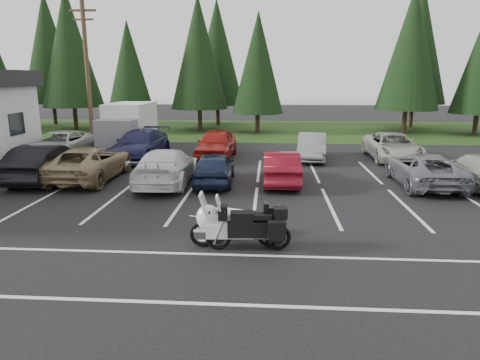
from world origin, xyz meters
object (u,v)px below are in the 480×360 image
Objects in this scene: car_near_5 at (281,167)px; car_near_6 at (424,169)px; car_far_0 at (60,145)px; car_far_3 at (312,147)px; box_truck at (126,127)px; adventure_motorcycle at (248,223)px; car_near_4 at (214,168)px; car_near_3 at (167,167)px; utility_pole at (88,74)px; car_far_1 at (140,145)px; car_far_2 at (216,144)px; cargo_trailer at (230,223)px; car_near_2 at (90,163)px; touring_motorcycle at (236,220)px; car_near_7 at (479,170)px; car_far_4 at (393,147)px; car_near_1 at (45,162)px.

car_near_6 is at bearing 179.20° from car_near_5.
car_far_0 reaches higher than car_far_3.
adventure_motorcycle is (8.45, -15.61, -0.68)m from box_truck.
car_near_3 is at bearing 4.41° from car_near_4.
utility_pole is 19.53m from car_near_6.
car_far_1 is at bearing -34.91° from car_near_5.
car_near_6 is 1.16× the size of car_far_3.
car_far_2 is 3.21× the size of cargo_trailer.
car_near_2 is at bearing -68.47° from utility_pole.
car_far_1 is 2.00× the size of touring_motorcycle.
car_near_6 is at bearing 41.10° from touring_motorcycle.
car_near_6 is at bearing 43.28° from adventure_motorcycle.
touring_motorcycle reaches higher than car_near_7.
car_far_0 reaches higher than car_near_4.
car_near_2 reaches higher than cargo_trailer.
car_near_2 is 6.52m from car_far_0.
car_far_3 is 0.81× the size of car_far_4.
car_near_5 is at bearing -29.71° from car_far_1.
car_near_3 is 13.28m from car_near_7.
car_far_3 is at bearing -108.93° from car_near_5.
utility_pole is at bearing -44.39° from car_near_4.
car_far_0 is at bearing 128.28° from adventure_motorcycle.
box_truck is (2.00, 0.50, -3.25)m from utility_pole.
car_near_6 is at bearing -27.98° from car_far_2.
car_near_5 is 7.60m from adventure_motorcycle.
car_far_4 is 15.40m from touring_motorcycle.
car_near_6 is 10.35m from adventure_motorcycle.
car_near_2 reaches higher than car_near_5.
car_near_5 is 8.34m from car_near_7.
touring_motorcycle is at bearing -54.81° from cargo_trailer.
car_far_3 is at bearing 2.96° from car_far_2.
car_near_1 is 0.93× the size of car_far_0.
car_far_2 reaches higher than car_far_3.
box_truck is at bearing 43.82° from car_far_0.
car_near_3 is at bearing 115.25° from adventure_motorcycle.
car_far_4 is 2.11× the size of adventure_motorcycle.
utility_pole is 3.85m from box_truck.
car_far_1 reaches higher than car_far_3.
car_far_2 is at bearing -103.38° from car_near_3.
car_near_2 is 3.70m from car_near_3.
car_far_3 is at bearing 6.82° from car_far_1.
car_near_2 reaches higher than car_near_7.
utility_pole is at bearing -165.96° from box_truck.
car_far_4 reaches higher than car_near_7.
utility_pole is 5.83m from car_far_1.
car_near_6 is at bearing 179.39° from car_near_4.
cargo_trailer is at bearing -100.24° from car_far_3.
utility_pole is at bearing 120.52° from touring_motorcycle.
box_truck reaches higher than car_near_7.
car_near_1 is 0.92× the size of car_near_2.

